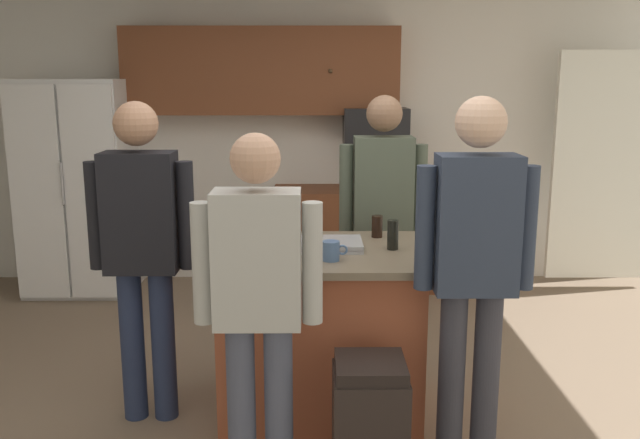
# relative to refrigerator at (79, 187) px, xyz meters

# --- Properties ---
(floor) EXTENTS (7.04, 7.04, 0.00)m
(floor) POSITION_rel_refrigerator_xyz_m (2.00, -2.38, -0.93)
(floor) COLOR #7F6B56
(floor) RESTS_ON ground
(back_wall) EXTENTS (6.40, 0.10, 2.60)m
(back_wall) POSITION_rel_refrigerator_xyz_m (2.00, 0.42, 0.37)
(back_wall) COLOR white
(back_wall) RESTS_ON ground
(french_door_window_panel) EXTENTS (0.90, 0.06, 2.00)m
(french_door_window_panel) POSITION_rel_refrigerator_xyz_m (4.60, 0.02, 0.17)
(french_door_window_panel) COLOR white
(french_door_window_panel) RESTS_ON ground
(cabinet_run_upper) EXTENTS (2.40, 0.38, 0.75)m
(cabinet_run_upper) POSITION_rel_refrigerator_xyz_m (1.60, 0.22, 1.00)
(cabinet_run_upper) COLOR brown
(cabinet_run_lower) EXTENTS (1.80, 0.63, 0.90)m
(cabinet_run_lower) POSITION_rel_refrigerator_xyz_m (2.60, 0.10, -0.48)
(cabinet_run_lower) COLOR brown
(cabinet_run_lower) RESTS_ON ground
(refrigerator) EXTENTS (0.90, 0.76, 1.86)m
(refrigerator) POSITION_rel_refrigerator_xyz_m (0.00, 0.00, 0.00)
(refrigerator) COLOR white
(refrigerator) RESTS_ON ground
(microwave_over_range) EXTENTS (0.56, 0.40, 0.32)m
(microwave_over_range) POSITION_rel_refrigerator_xyz_m (2.60, 0.12, 0.52)
(microwave_over_range) COLOR black
(kitchen_island) EXTENTS (1.22, 0.91, 0.94)m
(kitchen_island) POSITION_rel_refrigerator_xyz_m (2.10, -2.25, -0.45)
(kitchen_island) COLOR #AD5638
(kitchen_island) RESTS_ON ground
(person_guest_by_door) EXTENTS (0.57, 0.23, 1.76)m
(person_guest_by_door) POSITION_rel_refrigerator_xyz_m (1.14, -2.35, 0.09)
(person_guest_by_door) COLOR #232D4C
(person_guest_by_door) RESTS_ON ground
(person_guest_right) EXTENTS (0.57, 0.22, 1.65)m
(person_guest_right) POSITION_rel_refrigerator_xyz_m (1.82, -3.02, 0.02)
(person_guest_right) COLOR #4C5166
(person_guest_right) RESTS_ON ground
(person_host_foreground) EXTENTS (0.57, 0.24, 1.79)m
(person_host_foreground) POSITION_rel_refrigerator_xyz_m (2.82, -2.78, 0.12)
(person_host_foreground) COLOR #383842
(person_host_foreground) RESTS_ON ground
(person_guest_left) EXTENTS (0.57, 0.23, 1.76)m
(person_guest_left) POSITION_rel_refrigerator_xyz_m (2.51, -1.52, 0.10)
(person_guest_left) COLOR #383842
(person_guest_left) RESTS_ON ground
(glass_pilsner) EXTENTS (0.06, 0.06, 0.15)m
(glass_pilsner) POSITION_rel_refrigerator_xyz_m (1.68, -2.39, 0.09)
(glass_pilsner) COLOR black
(glass_pilsner) RESTS_ON kitchen_island
(mug_ceramic_white) EXTENTS (0.13, 0.09, 0.10)m
(mug_ceramic_white) POSITION_rel_refrigerator_xyz_m (2.15, -2.47, 0.07)
(mug_ceramic_white) COLOR #4C6B99
(mug_ceramic_white) RESTS_ON kitchen_island
(glass_short_whisky) EXTENTS (0.06, 0.06, 0.16)m
(glass_short_whisky) POSITION_rel_refrigerator_xyz_m (2.50, -2.24, 0.10)
(glass_short_whisky) COLOR black
(glass_short_whisky) RESTS_ON kitchen_island
(glass_stout_tall) EXTENTS (0.07, 0.07, 0.13)m
(glass_stout_tall) POSITION_rel_refrigerator_xyz_m (2.44, -1.95, 0.08)
(glass_stout_tall) COLOR black
(glass_stout_tall) RESTS_ON kitchen_island
(serving_tray) EXTENTS (0.44, 0.30, 0.04)m
(serving_tray) POSITION_rel_refrigerator_xyz_m (2.11, -2.21, 0.03)
(serving_tray) COLOR #B7B7BC
(serving_tray) RESTS_ON kitchen_island
(trash_bin) EXTENTS (0.34, 0.34, 0.61)m
(trash_bin) POSITION_rel_refrigerator_xyz_m (2.32, -2.98, -0.63)
(trash_bin) COLOR black
(trash_bin) RESTS_ON ground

